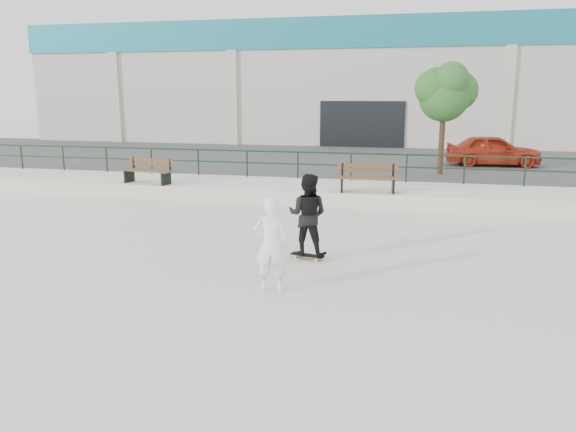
% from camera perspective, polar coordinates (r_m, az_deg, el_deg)
% --- Properties ---
extents(ground, '(120.00, 120.00, 0.00)m').
position_cam_1_polar(ground, '(10.95, -6.03, -7.23)').
color(ground, '#B3B1A4').
rests_on(ground, ground).
extents(ledge, '(30.00, 3.00, 0.50)m').
position_cam_1_polar(ledge, '(19.82, 3.03, 2.47)').
color(ledge, beige).
rests_on(ledge, ground).
extents(parking_strip, '(60.00, 14.00, 0.50)m').
position_cam_1_polar(parking_strip, '(28.14, 6.15, 5.36)').
color(parking_strip, '#3B3B3B').
rests_on(parking_strip, ground).
extents(railing, '(28.00, 0.06, 1.03)m').
position_cam_1_polar(railing, '(20.95, 3.70, 5.74)').
color(railing, '#13351C').
rests_on(railing, ledge).
extents(commercial_building, '(44.20, 16.33, 8.00)m').
position_cam_1_polar(commercial_building, '(41.86, 8.80, 13.51)').
color(commercial_building, beige).
rests_on(commercial_building, ground).
extents(bench_left, '(1.99, 0.89, 0.89)m').
position_cam_1_polar(bench_left, '(20.66, -14.01, 4.45)').
color(bench_left, '#52341C').
rests_on(bench_left, ledge).
extents(bench_right, '(2.03, 0.79, 0.91)m').
position_cam_1_polar(bench_right, '(18.46, 8.08, 3.83)').
color(bench_right, '#52341C').
rests_on(bench_right, ledge).
extents(tree, '(2.43, 2.16, 4.32)m').
position_cam_1_polar(tree, '(23.02, 15.69, 12.14)').
color(tree, '#473123').
rests_on(tree, parking_strip).
extents(red_car, '(4.13, 1.89, 1.37)m').
position_cam_1_polar(red_car, '(26.54, 20.11, 6.30)').
color(red_car, '#A82814').
rests_on(red_car, parking_strip).
extents(skateboard, '(0.81, 0.39, 0.09)m').
position_cam_1_polar(skateboard, '(12.70, 1.97, -4.03)').
color(skateboard, black).
rests_on(skateboard, ground).
extents(standing_skater, '(0.95, 0.77, 1.84)m').
position_cam_1_polar(standing_skater, '(12.47, 2.01, 0.13)').
color(standing_skater, black).
rests_on(standing_skater, skateboard).
extents(seated_skater, '(0.71, 0.52, 1.81)m').
position_cam_1_polar(seated_skater, '(10.45, -1.73, -2.93)').
color(seated_skater, white).
rests_on(seated_skater, ground).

